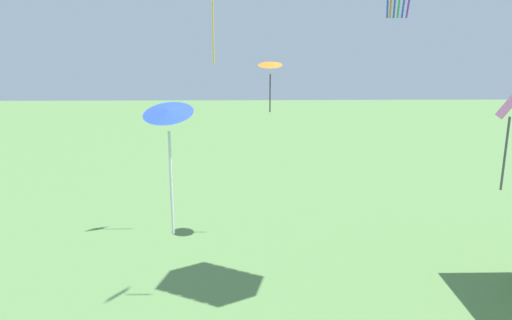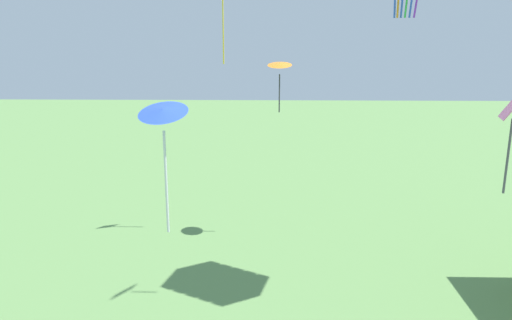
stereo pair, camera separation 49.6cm
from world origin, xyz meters
The scene contains 3 objects.
kite_blue_delta centered at (-1.62, 6.45, 6.58)m, with size 1.06×1.04×2.51m.
kite_red_diamond centered at (-1.47, 17.46, 9.19)m, with size 0.72×0.57×3.30m.
kite_orange_delta centered at (0.72, 17.06, 6.85)m, with size 1.03×1.03×2.00m.
Camera 2 is at (0.27, -2.41, 8.03)m, focal length 35.00 mm.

